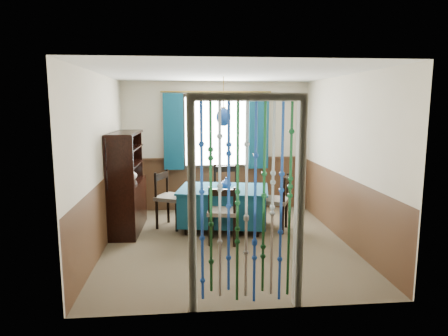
{
  "coord_description": "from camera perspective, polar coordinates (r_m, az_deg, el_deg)",
  "views": [
    {
      "loc": [
        -0.59,
        -5.75,
        2.07
      ],
      "look_at": [
        0.01,
        0.49,
        1.07
      ],
      "focal_mm": 32.0,
      "sensor_mm": 36.0,
      "label": 1
    }
  ],
  "objects": [
    {
      "name": "sideboard",
      "position": [
        6.75,
        -13.68,
        -3.98
      ],
      "size": [
        0.48,
        1.26,
        1.63
      ],
      "rotation": [
        0.0,
        0.0,
        -0.04
      ],
      "color": "black",
      "rests_on": "floor"
    },
    {
      "name": "wall_back",
      "position": [
        7.81,
        -1.13,
        3.08
      ],
      "size": [
        3.6,
        0.0,
        3.6
      ],
      "primitive_type": "plane",
      "rotation": [
        1.57,
        0.0,
        0.0
      ],
      "color": "beige",
      "rests_on": "ground"
    },
    {
      "name": "wall_front",
      "position": [
        3.88,
        3.36,
        -3.14
      ],
      "size": [
        3.6,
        0.0,
        3.6
      ],
      "primitive_type": "plane",
      "rotation": [
        -1.57,
        0.0,
        0.0
      ],
      "color": "beige",
      "rests_on": "ground"
    },
    {
      "name": "wainscot_back",
      "position": [
        7.91,
        -1.1,
        -2.34
      ],
      "size": [
        3.6,
        0.0,
        3.6
      ],
      "primitive_type": "plane",
      "rotation": [
        1.57,
        0.0,
        0.0
      ],
      "color": "#482E1B",
      "rests_on": "ground"
    },
    {
      "name": "vase_table",
      "position": [
        6.56,
        0.29,
        -2.22
      ],
      "size": [
        0.22,
        0.22,
        0.17
      ],
      "primitive_type": "imported",
      "rotation": [
        0.0,
        0.0,
        -0.41
      ],
      "color": "#153E95",
      "rests_on": "dining_table"
    },
    {
      "name": "wainscot_front",
      "position": [
        4.12,
        3.23,
        -13.34
      ],
      "size": [
        3.6,
        0.0,
        3.6
      ],
      "primitive_type": "plane",
      "rotation": [
        -1.57,
        0.0,
        0.0
      ],
      "color": "#482E1B",
      "rests_on": "ground"
    },
    {
      "name": "vase_sideboard",
      "position": [
        6.9,
        -13.02,
        -0.78
      ],
      "size": [
        0.2,
        0.2,
        0.2
      ],
      "primitive_type": "imported",
      "rotation": [
        0.0,
        0.0,
        0.06
      ],
      "color": "beige",
      "rests_on": "sideboard"
    },
    {
      "name": "wainscot_right",
      "position": [
        6.41,
        16.51,
        -5.46
      ],
      "size": [
        0.0,
        4.0,
        4.0
      ],
      "primitive_type": "plane",
      "rotation": [
        1.57,
        0.0,
        -1.57
      ],
      "color": "#482E1B",
      "rests_on": "ground"
    },
    {
      "name": "pendant_lamp",
      "position": [
        6.46,
        -0.07,
        7.31
      ],
      "size": [
        0.24,
        0.24,
        0.78
      ],
      "color": "olive",
      "rests_on": "ceiling"
    },
    {
      "name": "ceiling",
      "position": [
        5.79,
        0.37,
        13.36
      ],
      "size": [
        4.0,
        4.0,
        0.0
      ],
      "primitive_type": "plane",
      "rotation": [
        3.14,
        0.0,
        0.0
      ],
      "color": "silver",
      "rests_on": "ground"
    },
    {
      "name": "window",
      "position": [
        7.74,
        -1.11,
        5.25
      ],
      "size": [
        1.32,
        0.12,
        1.42
      ],
      "primitive_type": "cube",
      "color": "black",
      "rests_on": "wall_back"
    },
    {
      "name": "wainscot_left",
      "position": [
        6.08,
        -16.74,
        -6.27
      ],
      "size": [
        0.0,
        4.0,
        4.0
      ],
      "primitive_type": "plane",
      "rotation": [
        1.57,
        0.0,
        1.57
      ],
      "color": "#482E1B",
      "rests_on": "ground"
    },
    {
      "name": "dining_table",
      "position": [
        6.67,
        -0.07,
        -5.32
      ],
      "size": [
        1.61,
        1.26,
        0.7
      ],
      "rotation": [
        0.0,
        0.0,
        -0.18
      ],
      "color": "#0F3B51",
      "rests_on": "floor"
    },
    {
      "name": "bowl_shelf",
      "position": [
        6.44,
        -13.6,
        0.53
      ],
      "size": [
        0.25,
        0.25,
        0.05
      ],
      "primitive_type": "imported",
      "rotation": [
        0.0,
        0.0,
        0.32
      ],
      "color": "beige",
      "rests_on": "sideboard"
    },
    {
      "name": "chair_near",
      "position": [
        5.98,
        -0.17,
        -6.38
      ],
      "size": [
        0.51,
        0.49,
        0.89
      ],
      "rotation": [
        0.0,
        0.0,
        -0.17
      ],
      "color": "black",
      "rests_on": "floor"
    },
    {
      "name": "wall_left",
      "position": [
        5.93,
        -17.22,
        0.74
      ],
      "size": [
        0.0,
        4.0,
        4.0
      ],
      "primitive_type": "plane",
      "rotation": [
        1.57,
        0.0,
        1.57
      ],
      "color": "beige",
      "rests_on": "ground"
    },
    {
      "name": "chair_left",
      "position": [
        6.83,
        -7.68,
        -4.22
      ],
      "size": [
        0.61,
        0.62,
        0.96
      ],
      "rotation": [
        0.0,
        0.0,
        -2.03
      ],
      "color": "black",
      "rests_on": "floor"
    },
    {
      "name": "wall_right",
      "position": [
        6.28,
        16.94,
        1.19
      ],
      "size": [
        0.0,
        4.0,
        4.0
      ],
      "primitive_type": "plane",
      "rotation": [
        1.57,
        0.0,
        -1.57
      ],
      "color": "beige",
      "rests_on": "ground"
    },
    {
      "name": "chair_right",
      "position": [
        6.65,
        7.42,
        -4.68
      ],
      "size": [
        0.58,
        0.59,
        0.93
      ],
      "rotation": [
        0.0,
        0.0,
        1.18
      ],
      "color": "black",
      "rests_on": "floor"
    },
    {
      "name": "doorway",
      "position": [
        3.98,
        3.2,
        -5.77
      ],
      "size": [
        1.16,
        0.12,
        2.18
      ],
      "primitive_type": null,
      "color": "silver",
      "rests_on": "ground"
    },
    {
      "name": "chair_far",
      "position": [
        7.29,
        0.52,
        -3.21
      ],
      "size": [
        0.54,
        0.52,
        0.97
      ],
      "rotation": [
        0.0,
        0.0,
        3.27
      ],
      "color": "black",
      "rests_on": "floor"
    },
    {
      "name": "floor",
      "position": [
        6.14,
        0.35,
        -10.62
      ],
      "size": [
        4.0,
        4.0,
        0.0
      ],
      "primitive_type": "plane",
      "color": "brown",
      "rests_on": "ground"
    }
  ]
}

